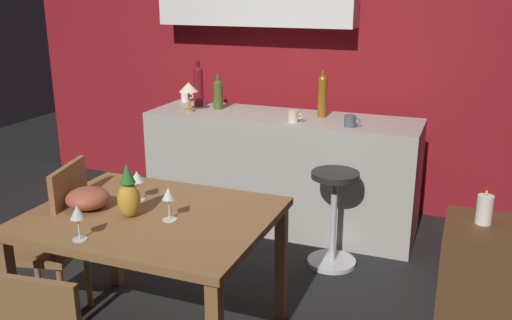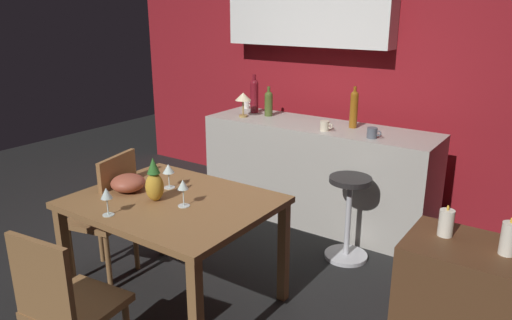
% 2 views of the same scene
% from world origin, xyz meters
% --- Properties ---
extents(ground_plane, '(9.00, 9.00, 0.00)m').
position_xyz_m(ground_plane, '(0.00, 0.00, 0.00)').
color(ground_plane, black).
extents(wall_kitchen_back, '(5.20, 0.33, 2.60)m').
position_xyz_m(wall_kitchen_back, '(-0.06, 2.08, 1.41)').
color(wall_kitchen_back, maroon).
rests_on(wall_kitchen_back, ground_plane).
extents(dining_table, '(1.22, 0.97, 0.74)m').
position_xyz_m(dining_table, '(0.00, -0.30, 0.65)').
color(dining_table, olive).
rests_on(dining_table, ground_plane).
extents(kitchen_counter, '(2.10, 0.60, 0.90)m').
position_xyz_m(kitchen_counter, '(0.12, 1.42, 0.45)').
color(kitchen_counter, '#B2ADA3').
rests_on(kitchen_counter, ground_plane).
extents(chair_near_window, '(0.48, 0.48, 0.94)m').
position_xyz_m(chair_near_window, '(-0.60, -0.33, 0.51)').
color(chair_near_window, olive).
rests_on(chair_near_window, ground_plane).
extents(chair_by_doorway, '(0.44, 0.44, 0.90)m').
position_xyz_m(chair_by_doorway, '(0.11, -1.17, 0.50)').
color(chair_by_doorway, olive).
rests_on(chair_by_doorway, ground_plane).
extents(bar_stool, '(0.34, 0.34, 0.67)m').
position_xyz_m(bar_stool, '(0.67, 0.90, 0.36)').
color(bar_stool, '#262323').
rests_on(bar_stool, ground_plane).
extents(wine_glass_left, '(0.07, 0.07, 0.17)m').
position_xyz_m(wine_glass_left, '(-0.14, -0.68, 0.87)').
color(wine_glass_left, silver).
rests_on(wine_glass_left, dining_table).
extents(wine_glass_right, '(0.07, 0.07, 0.17)m').
position_xyz_m(wine_glass_right, '(0.13, -0.33, 0.87)').
color(wine_glass_right, silver).
rests_on(wine_glass_right, dining_table).
extents(wine_glass_center, '(0.08, 0.08, 0.16)m').
position_xyz_m(wine_glass_center, '(-0.16, -0.16, 0.87)').
color(wine_glass_center, silver).
rests_on(wine_glass_center, dining_table).
extents(pineapple_centerpiece, '(0.11, 0.11, 0.28)m').
position_xyz_m(pineapple_centerpiece, '(-0.08, -0.37, 0.86)').
color(pineapple_centerpiece, gold).
rests_on(pineapple_centerpiece, dining_table).
extents(fruit_bowl, '(0.22, 0.22, 0.11)m').
position_xyz_m(fruit_bowl, '(-0.34, -0.35, 0.80)').
color(fruit_bowl, '#9E4C38').
rests_on(fruit_bowl, dining_table).
extents(wine_bottle_ruby, '(0.08, 0.08, 0.37)m').
position_xyz_m(wine_bottle_ruby, '(-0.64, 1.53, 1.08)').
color(wine_bottle_ruby, maroon).
rests_on(wine_bottle_ruby, kitchen_counter).
extents(wine_bottle_olive, '(0.08, 0.08, 0.28)m').
position_xyz_m(wine_bottle_olive, '(-0.44, 1.48, 1.03)').
color(wine_bottle_olive, '#475623').
rests_on(wine_bottle_olive, kitchen_counter).
extents(wine_bottle_amber, '(0.07, 0.07, 0.36)m').
position_xyz_m(wine_bottle_amber, '(0.41, 1.49, 1.07)').
color(wine_bottle_amber, '#8C5114').
rests_on(wine_bottle_amber, kitchen_counter).
extents(cup_slate, '(0.12, 0.08, 0.08)m').
position_xyz_m(cup_slate, '(0.68, 1.26, 0.94)').
color(cup_slate, '#515660').
rests_on(cup_slate, kitchen_counter).
extents(cup_cream, '(0.11, 0.08, 0.08)m').
position_xyz_m(cup_cream, '(0.26, 1.26, 0.94)').
color(cup_cream, beige).
rests_on(cup_cream, kitchen_counter).
extents(cup_white, '(0.12, 0.08, 0.09)m').
position_xyz_m(cup_white, '(-0.83, 1.65, 0.95)').
color(cup_white, white).
rests_on(cup_white, kitchen_counter).
extents(counter_lamp, '(0.15, 0.15, 0.23)m').
position_xyz_m(counter_lamp, '(-0.61, 1.30, 1.08)').
color(counter_lamp, '#A58447').
rests_on(counter_lamp, kitchen_counter).
extents(pillar_candle_tall, '(0.07, 0.07, 0.18)m').
position_xyz_m(pillar_candle_tall, '(1.85, -0.05, 0.90)').
color(pillar_candle_tall, white).
rests_on(pillar_candle_tall, sideboard_cabinet).
extents(pillar_candle_short, '(0.07, 0.07, 0.16)m').
position_xyz_m(pillar_candle_short, '(1.57, -0.02, 0.89)').
color(pillar_candle_short, white).
rests_on(pillar_candle_short, sideboard_cabinet).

